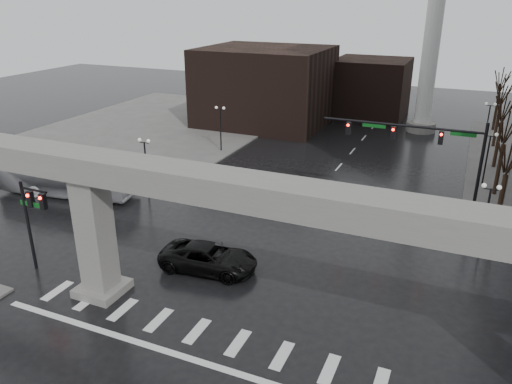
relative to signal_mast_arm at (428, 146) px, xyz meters
The scene contains 21 objects.
ground 21.64m from the signal_mast_arm, 115.57° to the right, with size 160.00×160.00×0.00m, color black.
sidewalk_nw 39.41m from the signal_mast_arm, 153.82° to the left, with size 28.00×36.00×0.15m, color slate.
elevated_guideway 20.35m from the signal_mast_arm, 112.35° to the right, with size 48.00×2.60×8.70m.
building_far_left 32.68m from the signal_mast_arm, 134.74° to the left, with size 16.00×14.00×10.00m, color black.
building_far_mid 35.02m from the signal_mast_arm, 108.32° to the left, with size 10.00×10.00×8.00m, color black.
smokestack 28.38m from the signal_mast_arm, 96.28° to the left, with size 3.60×3.60×30.00m.
signal_mast_arm is the anchor object (origin of this frame).
signal_left_pole 28.09m from the signal_mast_arm, 139.26° to the right, with size 2.30×0.30×6.00m.
lamp_right_0 6.99m from the signal_mast_arm, 46.80° to the right, with size 1.22×0.32×5.11m.
lamp_right_1 10.51m from the signal_mast_arm, 63.90° to the left, with size 1.22×0.32×5.11m.
lamp_right_2 23.75m from the signal_mast_arm, 79.01° to the left, with size 1.22×0.32×5.11m.
lamp_left_0 23.12m from the signal_mast_arm, 167.96° to the right, with size 1.22×0.32×5.11m.
lamp_left_1 24.42m from the signal_mast_arm, 157.75° to the left, with size 1.22×0.32×5.11m.
lamp_left_2 32.40m from the signal_mast_arm, 134.11° to the left, with size 1.22×0.32×5.11m.
tree_right_0 6.37m from the signal_mast_arm, ahead, with size 1.09×1.58×7.50m.
tree_right_1 9.57m from the signal_mast_arm, 52.50° to the left, with size 1.09×1.61×7.67m.
tree_right_2 16.45m from the signal_mast_arm, 70.00° to the left, with size 1.10×1.63×7.85m.
tree_right_3 24.04m from the signal_mast_arm, 76.58° to the left, with size 1.11×1.66×8.02m.
tree_right_4 31.83m from the signal_mast_arm, 79.94° to the left, with size 1.12×1.69×8.19m.
pickup_truck 18.74m from the signal_mast_arm, 129.19° to the right, with size 2.88×6.25×1.74m, color black.
city_bus 30.25m from the signal_mast_arm, 165.29° to the right, with size 2.90×12.40×3.45m, color #A7A6AB.
Camera 1 is at (11.51, -19.62, 16.62)m, focal length 35.00 mm.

